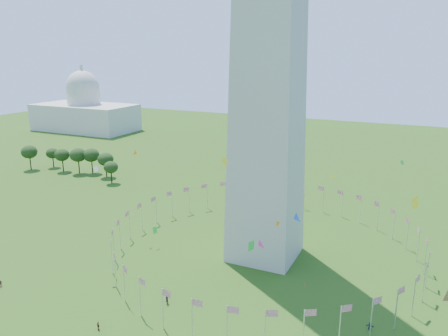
{
  "coord_description": "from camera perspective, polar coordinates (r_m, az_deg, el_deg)",
  "views": [
    {
      "loc": [
        36.06,
        -52.75,
        53.5
      ],
      "look_at": [
        -5.11,
        35.0,
        27.52
      ],
      "focal_mm": 35.0,
      "sensor_mm": 36.0,
      "label": 1
    }
  ],
  "objects": [
    {
      "name": "kites_aloft",
      "position": [
        86.11,
        8.34,
        -9.22
      ],
      "size": [
        88.95,
        59.37,
        32.04
      ],
      "color": "blue",
      "rests_on": "ground"
    },
    {
      "name": "tree_line_west",
      "position": [
        207.81,
        -18.98,
        0.78
      ],
      "size": [
        54.99,
        15.36,
        11.48
      ],
      "color": "#264517",
      "rests_on": "ground"
    },
    {
      "name": "flag_ring",
      "position": [
        119.41,
        5.35,
        -9.29
      ],
      "size": [
        80.24,
        80.24,
        9.0
      ],
      "color": "silver",
      "rests_on": "ground"
    },
    {
      "name": "capitol_building",
      "position": [
        319.04,
        -17.87,
        8.81
      ],
      "size": [
        70.0,
        35.0,
        46.0
      ],
      "primitive_type": null,
      "color": "beige",
      "rests_on": "ground"
    }
  ]
}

